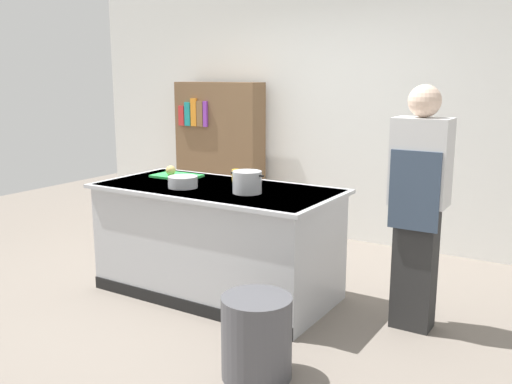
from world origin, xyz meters
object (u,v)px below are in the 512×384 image
stock_pot (247,182)px  bookshelf (220,155)px  onion (171,170)px  trash_bin (257,337)px  juice_cup (236,175)px  mixing_bowl (183,182)px  person_chef (418,203)px

stock_pot → bookshelf: size_ratio=0.17×
onion → bookshelf: bookshelf is taller
stock_pot → trash_bin: stock_pot is taller
juice_cup → trash_bin: 1.74m
mixing_bowl → trash_bin: mixing_bowl is taller
onion → trash_bin: onion is taller
onion → stock_pot: size_ratio=0.30×
mixing_bowl → juice_cup: (0.20, 0.46, 0.00)m
stock_pot → trash_bin: (0.63, -0.89, -0.73)m
juice_cup → bookshelf: (-1.24, 1.50, -0.10)m
mixing_bowl → juice_cup: bearing=66.3°
person_chef → bookshelf: (-2.81, 1.59, -0.06)m
person_chef → stock_pot: bearing=122.3°
juice_cup → bookshelf: 1.95m
stock_pot → bookshelf: bookshelf is taller
juice_cup → mixing_bowl: bearing=-113.7°
juice_cup → bookshelf: bookshelf is taller
onion → mixing_bowl: size_ratio=0.37×
trash_bin → bookshelf: bearing=128.9°
juice_cup → bookshelf: bearing=129.5°
juice_cup → trash_bin: (0.98, -1.25, -0.70)m
onion → bookshelf: (-0.67, 1.67, -0.11)m
trash_bin → person_chef: person_chef is taller
juice_cup → trash_bin: bearing=-51.9°
mixing_bowl → stock_pot: bearing=9.2°
stock_pot → mixing_bowl: (-0.55, -0.09, -0.04)m
juice_cup → person_chef: person_chef is taller
mixing_bowl → person_chef: person_chef is taller
onion → juice_cup: size_ratio=0.87×
trash_bin → person_chef: 1.47m
stock_pot → person_chef: bearing=13.0°
trash_bin → person_chef: (0.59, 1.17, 0.66)m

